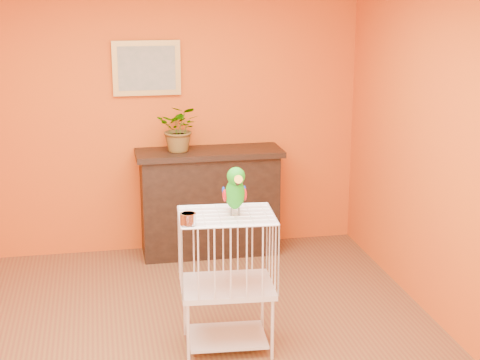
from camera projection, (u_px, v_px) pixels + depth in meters
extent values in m
plane|color=brown|center=(178.00, 359.00, 5.04)|extent=(4.50, 4.50, 0.00)
plane|color=#C64812|center=(148.00, 116.00, 6.84)|extent=(4.00, 0.00, 4.00)
plane|color=#C64812|center=(243.00, 338.00, 2.57)|extent=(4.00, 0.00, 4.00)
plane|color=#C64812|center=(462.00, 163.00, 5.08)|extent=(0.00, 4.50, 4.50)
cube|color=black|center=(210.00, 205.00, 6.93)|extent=(1.27, 0.42, 0.95)
cube|color=black|center=(209.00, 153.00, 6.80)|extent=(1.35, 0.49, 0.05)
cube|color=black|center=(213.00, 211.00, 6.75)|extent=(0.89, 0.02, 0.48)
cube|color=maroon|center=(183.00, 219.00, 6.86)|extent=(0.05, 0.19, 0.30)
cube|color=#3D572B|center=(192.00, 218.00, 6.88)|extent=(0.05, 0.19, 0.30)
cube|color=maroon|center=(202.00, 218.00, 6.89)|extent=(0.05, 0.19, 0.30)
cube|color=#3D572B|center=(213.00, 217.00, 6.91)|extent=(0.05, 0.19, 0.30)
cube|color=maroon|center=(224.00, 216.00, 6.93)|extent=(0.05, 0.19, 0.30)
imported|color=#26722D|center=(180.00, 133.00, 6.72)|extent=(0.50, 0.53, 0.34)
cube|color=#A87E3C|center=(147.00, 68.00, 6.69)|extent=(0.62, 0.03, 0.50)
cube|color=gray|center=(147.00, 68.00, 6.68)|extent=(0.52, 0.01, 0.40)
cube|color=silver|center=(227.00, 336.00, 5.21)|extent=(0.57, 0.45, 0.02)
cube|color=silver|center=(227.00, 286.00, 5.11)|extent=(0.67, 0.53, 0.04)
cube|color=silver|center=(227.00, 215.00, 4.97)|extent=(0.67, 0.53, 0.01)
cylinder|color=silver|center=(188.00, 335.00, 4.92)|extent=(0.02, 0.02, 0.44)
cylinder|color=silver|center=(272.00, 330.00, 4.99)|extent=(0.02, 0.02, 0.44)
cylinder|color=silver|center=(185.00, 307.00, 5.35)|extent=(0.02, 0.02, 0.44)
cylinder|color=silver|center=(262.00, 303.00, 5.41)|extent=(0.02, 0.02, 0.44)
cylinder|color=silver|center=(188.00, 219.00, 4.75)|extent=(0.11, 0.11, 0.07)
cylinder|color=#59544C|center=(231.00, 212.00, 4.95)|extent=(0.02, 0.02, 0.05)
cylinder|color=#59544C|center=(239.00, 212.00, 4.96)|extent=(0.02, 0.02, 0.05)
ellipsoid|color=#179413|center=(235.00, 194.00, 4.92)|extent=(0.13, 0.19, 0.25)
ellipsoid|color=#179413|center=(236.00, 176.00, 4.85)|extent=(0.12, 0.13, 0.12)
cone|color=orange|center=(238.00, 180.00, 4.80)|extent=(0.06, 0.08, 0.08)
cone|color=black|center=(237.00, 183.00, 4.82)|extent=(0.03, 0.03, 0.03)
sphere|color=black|center=(230.00, 175.00, 4.82)|extent=(0.02, 0.02, 0.02)
sphere|color=black|center=(243.00, 175.00, 4.84)|extent=(0.02, 0.02, 0.02)
ellipsoid|color=#A50C0C|center=(225.00, 195.00, 4.92)|extent=(0.03, 0.07, 0.09)
ellipsoid|color=navy|center=(245.00, 194.00, 4.95)|extent=(0.03, 0.07, 0.09)
cone|color=#179413|center=(233.00, 202.00, 5.02)|extent=(0.08, 0.17, 0.13)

